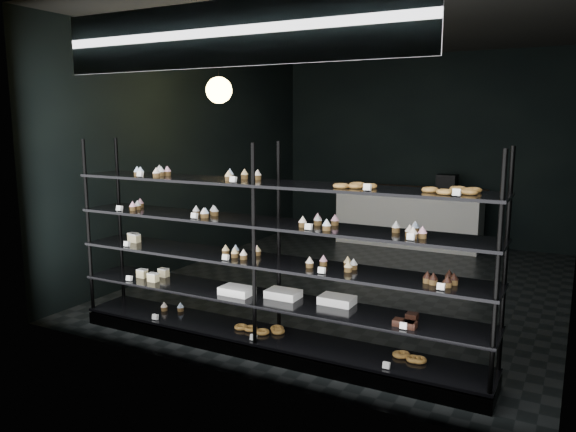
% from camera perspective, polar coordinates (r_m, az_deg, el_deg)
% --- Properties ---
extents(room, '(5.01, 6.01, 3.20)m').
position_cam_1_polar(room, '(7.14, 7.25, 5.67)').
color(room, black).
rests_on(room, ground).
extents(display_shelf, '(4.00, 0.50, 1.91)m').
position_cam_1_polar(display_shelf, '(5.10, -2.36, -7.00)').
color(display_shelf, black).
rests_on(display_shelf, room).
extents(signage, '(3.30, 0.05, 0.50)m').
position_cam_1_polar(signage, '(4.55, -6.29, 17.94)').
color(signage, '#0D1845').
rests_on(signage, room).
extents(pendant_lamp, '(0.31, 0.31, 0.89)m').
position_cam_1_polar(pendant_lamp, '(6.97, -7.03, 12.58)').
color(pendant_lamp, black).
rests_on(pendant_lamp, room).
extents(service_counter, '(2.46, 0.65, 1.23)m').
position_cam_1_polar(service_counter, '(9.64, 12.16, 0.00)').
color(service_counter, silver).
rests_on(service_counter, room).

